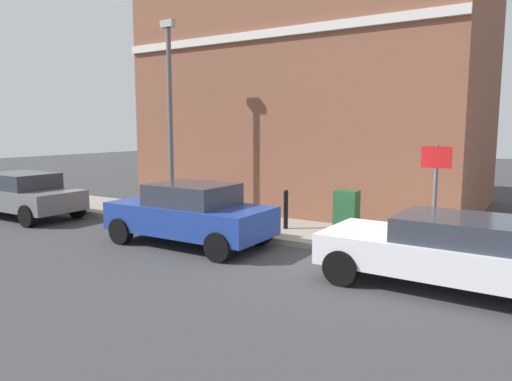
% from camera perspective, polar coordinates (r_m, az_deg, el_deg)
% --- Properties ---
extents(ground, '(80.00, 80.00, 0.00)m').
position_cam_1_polar(ground, '(9.92, 8.95, -8.78)').
color(ground, '#38383A').
extents(sidewalk, '(2.43, 30.00, 0.15)m').
position_cam_1_polar(sidewalk, '(14.74, -9.76, -3.10)').
color(sidewalk, gray).
rests_on(sidewalk, ground).
extents(corner_building, '(8.07, 10.86, 8.10)m').
position_cam_1_polar(corner_building, '(17.53, 8.18, 11.67)').
color(corner_building, brown).
rests_on(corner_building, ground).
extents(car_white, '(2.03, 4.53, 1.29)m').
position_cam_1_polar(car_white, '(8.80, 23.30, -6.74)').
color(car_white, silver).
rests_on(car_white, ground).
extents(car_blue, '(1.90, 4.03, 1.48)m').
position_cam_1_polar(car_blue, '(11.27, -8.03, -2.78)').
color(car_blue, navy).
rests_on(car_blue, ground).
extents(car_grey, '(1.88, 4.18, 1.40)m').
position_cam_1_polar(car_grey, '(16.39, -26.66, -0.39)').
color(car_grey, slate).
rests_on(car_grey, ground).
extents(utility_cabinet, '(0.46, 0.61, 1.15)m').
position_cam_1_polar(utility_cabinet, '(11.52, 10.98, -3.05)').
color(utility_cabinet, '#1E4C28').
rests_on(utility_cabinet, sidewalk).
extents(bollard_near_cabinet, '(0.14, 0.14, 1.04)m').
position_cam_1_polar(bollard_near_cabinet, '(12.32, 3.66, -2.13)').
color(bollard_near_cabinet, black).
rests_on(bollard_near_cabinet, sidewalk).
extents(street_sign, '(0.08, 0.60, 2.30)m').
position_cam_1_polar(street_sign, '(10.23, 21.06, 0.79)').
color(street_sign, '#59595B').
rests_on(street_sign, sidewalk).
extents(lamppost, '(0.20, 0.44, 5.72)m').
position_cam_1_polar(lamppost, '(14.17, -10.45, 9.58)').
color(lamppost, '#59595B').
rests_on(lamppost, sidewalk).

